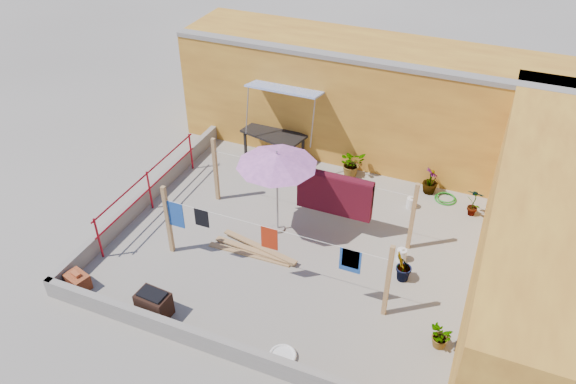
# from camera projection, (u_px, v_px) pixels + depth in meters

# --- Properties ---
(ground) EXTENTS (80.00, 80.00, 0.00)m
(ground) POSITION_uv_depth(u_px,v_px,m) (295.00, 241.00, 13.26)
(ground) COLOR #9E998E
(ground) RESTS_ON ground
(wall_back) EXTENTS (11.00, 3.27, 3.21)m
(wall_back) POSITION_uv_depth(u_px,v_px,m) (375.00, 101.00, 15.68)
(wall_back) COLOR gold
(wall_back) RESTS_ON ground
(wall_right) EXTENTS (2.40, 9.00, 3.20)m
(wall_right) POSITION_uv_depth(u_px,v_px,m) (548.00, 246.00, 10.70)
(wall_right) COLOR gold
(wall_right) RESTS_ON ground
(parapet_front) EXTENTS (8.30, 0.16, 0.44)m
(parapet_front) POSITION_uv_depth(u_px,v_px,m) (223.00, 348.00, 10.44)
(parapet_front) COLOR gray
(parapet_front) RESTS_ON ground
(parapet_left) EXTENTS (0.16, 7.30, 0.44)m
(parapet_left) POSITION_uv_depth(u_px,v_px,m) (148.00, 195.00, 14.41)
(parapet_left) COLOR gray
(parapet_left) RESTS_ON ground
(red_railing) EXTENTS (0.05, 4.20, 1.10)m
(red_railing) POSITION_uv_depth(u_px,v_px,m) (149.00, 185.00, 13.89)
(red_railing) COLOR maroon
(red_railing) RESTS_ON ground
(clothesline_rig) EXTENTS (5.09, 2.35, 1.80)m
(clothesline_rig) POSITION_uv_depth(u_px,v_px,m) (326.00, 199.00, 12.94)
(clothesline_rig) COLOR tan
(clothesline_rig) RESTS_ON ground
(patio_umbrella) EXTENTS (2.25, 2.25, 2.22)m
(patio_umbrella) POSITION_uv_depth(u_px,v_px,m) (277.00, 160.00, 12.45)
(patio_umbrella) COLOR gray
(patio_umbrella) RESTS_ON ground
(outdoor_table) EXTENTS (1.91, 1.25, 0.82)m
(outdoor_table) POSITION_uv_depth(u_px,v_px,m) (274.00, 135.00, 15.84)
(outdoor_table) COLOR black
(outdoor_table) RESTS_ON ground
(brick_stack) EXTENTS (0.58, 0.48, 0.43)m
(brick_stack) POSITION_uv_depth(u_px,v_px,m) (78.00, 281.00, 11.91)
(brick_stack) COLOR #9D4024
(brick_stack) RESTS_ON ground
(lumber_pile) EXTENTS (2.16, 0.61, 0.13)m
(lumber_pile) POSITION_uv_depth(u_px,v_px,m) (254.00, 250.00, 12.88)
(lumber_pile) COLOR tan
(lumber_pile) RESTS_ON ground
(brazier) EXTENTS (0.69, 0.48, 0.59)m
(brazier) POSITION_uv_depth(u_px,v_px,m) (154.00, 304.00, 11.24)
(brazier) COLOR black
(brazier) RESTS_ON ground
(white_basin) EXTENTS (0.52, 0.52, 0.09)m
(white_basin) POSITION_uv_depth(u_px,v_px,m) (283.00, 356.00, 10.50)
(white_basin) COLOR silver
(white_basin) RESTS_ON ground
(water_jug_a) EXTENTS (0.23, 0.23, 0.36)m
(water_jug_a) POSITION_uv_depth(u_px,v_px,m) (401.00, 255.00, 12.62)
(water_jug_a) COLOR silver
(water_jug_a) RESTS_ON ground
(water_jug_b) EXTENTS (0.21, 0.21, 0.34)m
(water_jug_b) POSITION_uv_depth(u_px,v_px,m) (411.00, 203.00, 14.23)
(water_jug_b) COLOR silver
(water_jug_b) RESTS_ON ground
(green_hose) EXTENTS (0.57, 0.57, 0.08)m
(green_hose) POSITION_uv_depth(u_px,v_px,m) (446.00, 198.00, 14.58)
(green_hose) COLOR #1C781A
(green_hose) RESTS_ON ground
(plant_back_a) EXTENTS (0.91, 0.91, 0.77)m
(plant_back_a) POSITION_uv_depth(u_px,v_px,m) (352.00, 163.00, 15.32)
(plant_back_a) COLOR #1A5117
(plant_back_a) RESTS_ON ground
(plant_back_b) EXTENTS (0.54, 0.54, 0.72)m
(plant_back_b) POSITION_uv_depth(u_px,v_px,m) (430.00, 181.00, 14.66)
(plant_back_b) COLOR #1A5117
(plant_back_b) RESTS_ON ground
(plant_right_a) EXTENTS (0.47, 0.36, 0.80)m
(plant_right_a) POSITION_uv_depth(u_px,v_px,m) (474.00, 202.00, 13.85)
(plant_right_a) COLOR #1A5117
(plant_right_a) RESTS_ON ground
(plant_right_b) EXTENTS (0.47, 0.52, 0.78)m
(plant_right_b) POSITION_uv_depth(u_px,v_px,m) (403.00, 267.00, 11.97)
(plant_right_b) COLOR #1A5117
(plant_right_b) RESTS_ON ground
(plant_right_c) EXTENTS (0.50, 0.55, 0.54)m
(plant_right_c) POSITION_uv_depth(u_px,v_px,m) (441.00, 337.00, 10.58)
(plant_right_c) COLOR #1A5117
(plant_right_c) RESTS_ON ground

